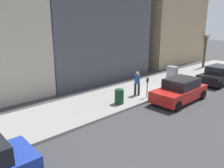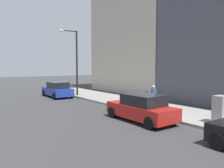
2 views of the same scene
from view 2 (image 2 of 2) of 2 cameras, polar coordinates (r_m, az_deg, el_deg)
ground_plane at (r=13.25m, az=12.24°, el=-8.85°), size 120.00×120.00×0.00m
sidewalk at (r=14.76m, az=17.46°, el=-7.28°), size 4.00×36.00×0.15m
parked_car_red at (r=12.39m, az=7.69°, el=-6.25°), size 1.96×4.22×1.52m
parked_car_blue at (r=22.54m, az=-14.08°, el=-1.47°), size 2.00×4.24×1.52m
parking_meter at (r=14.40m, az=9.04°, el=-3.77°), size 0.14×0.10×1.35m
utility_box at (r=12.52m, az=26.46°, el=-6.06°), size 0.83×0.61×1.43m
streetlamp at (r=22.42m, az=-9.79°, el=6.97°), size 1.97×0.32×6.50m
trash_bin at (r=16.34m, az=4.70°, el=-4.08°), size 0.56×0.56×0.90m
pedestrian_near_meter at (r=15.02m, az=10.80°, el=-3.03°), size 0.36×0.36×1.66m
office_tower_right at (r=29.29m, az=10.92°, el=15.28°), size 11.63×11.63×17.07m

